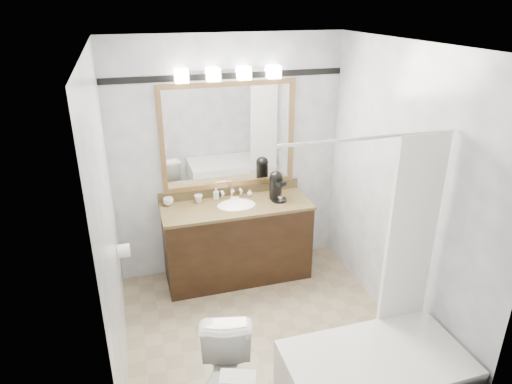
# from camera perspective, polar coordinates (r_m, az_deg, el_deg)

# --- Properties ---
(room) EXTENTS (2.42, 2.62, 2.52)m
(room) POSITION_cam_1_polar(r_m,az_deg,el_deg) (3.60, 1.43, -2.30)
(room) COLOR gray
(room) RESTS_ON ground
(vanity) EXTENTS (1.53, 0.58, 0.97)m
(vanity) POSITION_cam_1_polar(r_m,az_deg,el_deg) (4.84, -2.39, -5.98)
(vanity) COLOR black
(vanity) RESTS_ON ground
(mirror) EXTENTS (1.40, 0.04, 1.10)m
(mirror) POSITION_cam_1_polar(r_m,az_deg,el_deg) (4.67, -3.42, 6.98)
(mirror) COLOR olive
(mirror) RESTS_ON room
(vanity_light_bar) EXTENTS (1.02, 0.14, 0.12)m
(vanity_light_bar) POSITION_cam_1_polar(r_m,az_deg,el_deg) (4.49, -3.44, 14.59)
(vanity_light_bar) COLOR silver
(vanity_light_bar) RESTS_ON room
(accent_stripe) EXTENTS (2.40, 0.01, 0.06)m
(accent_stripe) POSITION_cam_1_polar(r_m,az_deg,el_deg) (4.55, -3.63, 14.29)
(accent_stripe) COLOR black
(accent_stripe) RESTS_ON room
(bathtub) EXTENTS (1.30, 0.75, 1.96)m
(bathtub) POSITION_cam_1_polar(r_m,az_deg,el_deg) (3.69, 14.75, -20.85)
(bathtub) COLOR white
(bathtub) RESTS_ON ground
(tp_roll) EXTENTS (0.11, 0.12, 0.12)m
(tp_roll) POSITION_cam_1_polar(r_m,az_deg,el_deg) (4.30, -16.21, -7.05)
(tp_roll) COLOR white
(tp_roll) RESTS_ON room
(tissue_box) EXTENTS (0.24, 0.18, 0.09)m
(tissue_box) POSITION_cam_1_polar(r_m,az_deg,el_deg) (2.90, -2.29, -22.60)
(tissue_box) COLOR white
(tissue_box) RESTS_ON toilet
(coffee_maker) EXTENTS (0.17, 0.20, 0.31)m
(coffee_maker) POSITION_cam_1_polar(r_m,az_deg,el_deg) (4.72, 2.55, 0.89)
(coffee_maker) COLOR black
(coffee_maker) RESTS_ON vanity
(cup_left) EXTENTS (0.12, 0.12, 0.08)m
(cup_left) POSITION_cam_1_polar(r_m,az_deg,el_deg) (4.72, -10.91, -1.16)
(cup_left) COLOR white
(cup_left) RESTS_ON vanity
(cup_right) EXTENTS (0.09, 0.09, 0.08)m
(cup_right) POSITION_cam_1_polar(r_m,az_deg,el_deg) (4.73, -7.21, -0.83)
(cup_right) COLOR white
(cup_right) RESTS_ON vanity
(soap_bottle_a) EXTENTS (0.07, 0.07, 0.12)m
(soap_bottle_a) POSITION_cam_1_polar(r_m,az_deg,el_deg) (4.79, -5.01, -0.20)
(soap_bottle_a) COLOR white
(soap_bottle_a) RESTS_ON vanity
(soap_bottle_b) EXTENTS (0.07, 0.07, 0.07)m
(soap_bottle_b) POSITION_cam_1_polar(r_m,az_deg,el_deg) (4.84, -0.80, -0.09)
(soap_bottle_b) COLOR white
(soap_bottle_b) RESTS_ON vanity
(soap_bar) EXTENTS (0.10, 0.07, 0.03)m
(soap_bar) POSITION_cam_1_polar(r_m,az_deg,el_deg) (4.76, -2.67, -0.86)
(soap_bar) COLOR beige
(soap_bar) RESTS_ON vanity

